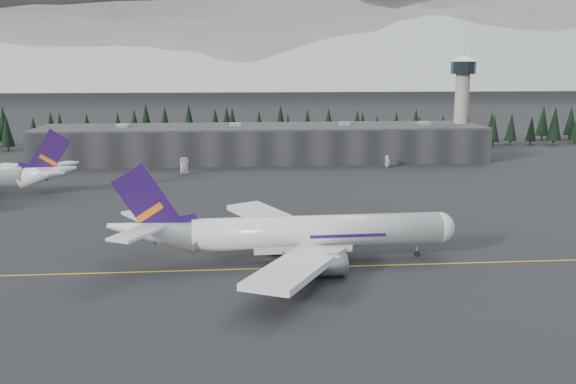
{
  "coord_description": "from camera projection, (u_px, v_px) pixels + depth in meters",
  "views": [
    {
      "loc": [
        -11.24,
        -107.71,
        34.67
      ],
      "look_at": [
        0.0,
        20.0,
        9.0
      ],
      "focal_mm": 40.0,
      "sensor_mm": 36.0,
      "label": 1
    }
  ],
  "objects": [
    {
      "name": "gse_vehicle_a",
      "position": [
        184.0,
        172.0,
        204.3
      ],
      "size": [
        3.63,
        5.97,
        1.55
      ],
      "primitive_type": "imported",
      "rotation": [
        0.0,
        0.0,
        0.2
      ],
      "color": "white",
      "rests_on": "ground"
    },
    {
      "name": "ground",
      "position": [
        298.0,
        264.0,
        112.98
      ],
      "size": [
        1400.0,
        1400.0,
        0.0
      ],
      "primitive_type": "plane",
      "color": "black",
      "rests_on": "ground"
    },
    {
      "name": "taxiline",
      "position": [
        299.0,
        268.0,
        111.02
      ],
      "size": [
        400.0,
        0.4,
        0.02
      ],
      "primitive_type": "cube",
      "color": "gold",
      "rests_on": "ground"
    },
    {
      "name": "treeline",
      "position": [
        258.0,
        130.0,
        269.74
      ],
      "size": [
        360.0,
        20.0,
        15.0
      ],
      "primitive_type": "cube",
      "color": "black",
      "rests_on": "ground"
    },
    {
      "name": "gse_vehicle_b",
      "position": [
        388.0,
        165.0,
        219.45
      ],
      "size": [
        4.3,
        2.66,
        1.37
      ],
      "primitive_type": "imported",
      "rotation": [
        0.0,
        0.0,
        -1.29
      ],
      "color": "white",
      "rests_on": "ground"
    },
    {
      "name": "terminal",
      "position": [
        263.0,
        143.0,
        233.84
      ],
      "size": [
        160.0,
        30.0,
        12.6
      ],
      "color": "black",
      "rests_on": "ground"
    },
    {
      "name": "control_tower",
      "position": [
        462.0,
        94.0,
        239.86
      ],
      "size": [
        10.0,
        10.0,
        37.7
      ],
      "color": "gray",
      "rests_on": "ground"
    },
    {
      "name": "jet_main",
      "position": [
        288.0,
        233.0,
        113.71
      ],
      "size": [
        62.41,
        57.57,
        18.34
      ],
      "rotation": [
        0.0,
        0.0,
        0.03
      ],
      "color": "silver",
      "rests_on": "ground"
    },
    {
      "name": "mountain_ridge",
      "position": [
        238.0,
        85.0,
        1089.74
      ],
      "size": [
        4400.0,
        900.0,
        420.0
      ],
      "primitive_type": null,
      "color": "white",
      "rests_on": "ground"
    }
  ]
}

